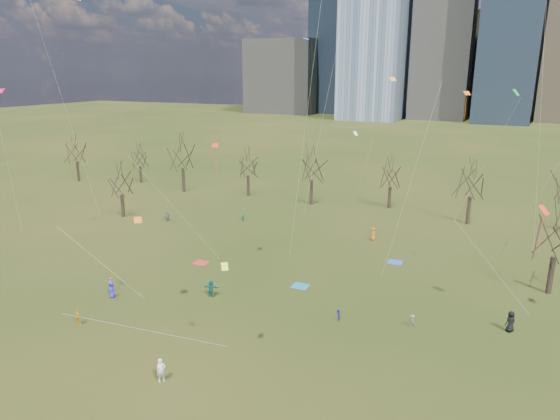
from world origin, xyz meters
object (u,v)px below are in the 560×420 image
at_px(blanket_teal, 300,286).
at_px(blanket_navy, 395,262).
at_px(person_0, 112,290).
at_px(person_4, 78,317).
at_px(person_1, 161,370).
at_px(blanket_crimson, 201,263).

xyz_separation_m(blanket_teal, blanket_navy, (7.39, 10.43, 0.00)).
bearing_deg(person_0, person_4, -78.55).
relative_size(blanket_teal, person_1, 0.92).
bearing_deg(blanket_navy, person_4, -130.45).
relative_size(blanket_navy, person_1, 0.92).
bearing_deg(person_4, blanket_navy, -103.18).
height_order(blanket_crimson, person_0, person_0).
relative_size(blanket_teal, person_0, 1.01).
distance_m(blanket_crimson, person_0, 11.48).
height_order(blanket_teal, blanket_crimson, same).
xyz_separation_m(blanket_crimson, person_4, (-1.72, -16.37, 0.72)).
distance_m(blanket_crimson, person_4, 16.48).
height_order(person_0, person_1, person_1).
xyz_separation_m(person_1, person_4, (-11.46, 3.71, -0.14)).
xyz_separation_m(blanket_teal, person_1, (-2.89, -18.77, 0.86)).
bearing_deg(person_1, blanket_teal, 28.08).
bearing_deg(blanket_crimson, blanket_navy, 24.52).
distance_m(blanket_teal, person_4, 20.82).
relative_size(blanket_navy, person_4, 1.09).
bearing_deg(person_1, blanket_crimson, 62.72).
relative_size(blanket_crimson, person_4, 1.09).
bearing_deg(blanket_teal, person_0, -147.56).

